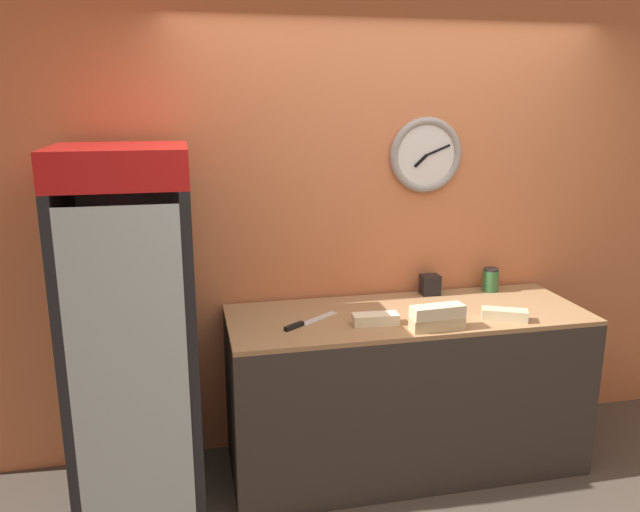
# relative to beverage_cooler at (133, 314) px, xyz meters

# --- Properties ---
(wall_back) EXTENTS (5.20, 0.10, 2.70)m
(wall_back) POSITION_rel_beverage_cooler_xyz_m (1.46, 0.36, 0.35)
(wall_back) COLOR #D17547
(wall_back) RESTS_ON ground_plane
(prep_counter) EXTENTS (1.98, 0.72, 0.92)m
(prep_counter) POSITION_rel_beverage_cooler_xyz_m (1.46, -0.05, -0.54)
(prep_counter) COLOR #332D28
(prep_counter) RESTS_ON ground_plane
(beverage_cooler) EXTENTS (0.63, 0.70, 1.85)m
(beverage_cooler) POSITION_rel_beverage_cooler_xyz_m (0.00, 0.00, 0.00)
(beverage_cooler) COLOR black
(beverage_cooler) RESTS_ON ground_plane
(sandwich_stack_bottom) EXTENTS (0.28, 0.10, 0.06)m
(sandwich_stack_bottom) POSITION_rel_beverage_cooler_xyz_m (1.51, -0.33, -0.05)
(sandwich_stack_bottom) COLOR tan
(sandwich_stack_bottom) RESTS_ON prep_counter
(sandwich_stack_middle) EXTENTS (0.28, 0.11, 0.06)m
(sandwich_stack_middle) POSITION_rel_beverage_cooler_xyz_m (1.51, -0.33, 0.01)
(sandwich_stack_middle) COLOR beige
(sandwich_stack_middle) RESTS_ON sandwich_stack_bottom
(sandwich_flat_left) EXTENTS (0.25, 0.18, 0.06)m
(sandwich_flat_left) POSITION_rel_beverage_cooler_xyz_m (1.92, -0.27, -0.05)
(sandwich_flat_left) COLOR beige
(sandwich_flat_left) RESTS_ON prep_counter
(sandwich_flat_right) EXTENTS (0.25, 0.11, 0.06)m
(sandwich_flat_right) POSITION_rel_beverage_cooler_xyz_m (1.23, -0.19, -0.05)
(sandwich_flat_right) COLOR beige
(sandwich_flat_right) RESTS_ON prep_counter
(chefs_knife) EXTENTS (0.33, 0.26, 0.02)m
(chefs_knife) POSITION_rel_beverage_cooler_xyz_m (0.86, -0.11, -0.08)
(chefs_knife) COLOR silver
(chefs_knife) RESTS_ON prep_counter
(condiment_jar) EXTENTS (0.10, 0.10, 0.14)m
(condiment_jar) POSITION_rel_beverage_cooler_xyz_m (2.09, 0.22, -0.01)
(condiment_jar) COLOR #336B38
(condiment_jar) RESTS_ON prep_counter
(napkin_dispenser) EXTENTS (0.11, 0.09, 0.12)m
(napkin_dispenser) POSITION_rel_beverage_cooler_xyz_m (1.70, 0.24, -0.02)
(napkin_dispenser) COLOR black
(napkin_dispenser) RESTS_ON prep_counter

